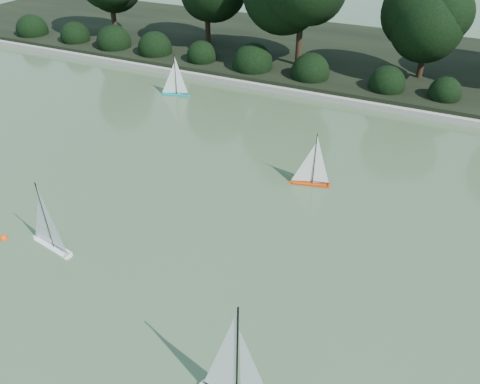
{
  "coord_description": "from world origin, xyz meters",
  "views": [
    {
      "loc": [
        1.91,
        -4.48,
        5.72
      ],
      "look_at": [
        -1.22,
        2.28,
        0.7
      ],
      "focal_mm": 35.0,
      "sensor_mm": 36.0,
      "label": 1
    }
  ],
  "objects_px": {
    "sailboat_orange": "(308,176)",
    "race_buoy": "(4,238)",
    "sailboat_white_a": "(47,236)",
    "sailboat_teal": "(173,89)"
  },
  "relations": [
    {
      "from": "race_buoy",
      "to": "sailboat_white_a",
      "type": "bearing_deg",
      "value": 12.47
    },
    {
      "from": "sailboat_teal",
      "to": "sailboat_orange",
      "type": "bearing_deg",
      "value": -30.18
    },
    {
      "from": "sailboat_teal",
      "to": "race_buoy",
      "type": "xyz_separation_m",
      "value": [
        0.79,
        -7.44,
        -0.22
      ]
    },
    {
      "from": "sailboat_orange",
      "to": "race_buoy",
      "type": "bearing_deg",
      "value": -137.57
    },
    {
      "from": "sailboat_white_a",
      "to": "race_buoy",
      "type": "relative_size",
      "value": 9.56
    },
    {
      "from": "sailboat_white_a",
      "to": "sailboat_orange",
      "type": "distance_m",
      "value": 5.5
    },
    {
      "from": "sailboat_orange",
      "to": "race_buoy",
      "type": "relative_size",
      "value": 8.37
    },
    {
      "from": "sailboat_white_a",
      "to": "sailboat_orange",
      "type": "xyz_separation_m",
      "value": [
        3.71,
        4.05,
        -0.03
      ]
    },
    {
      "from": "sailboat_orange",
      "to": "race_buoy",
      "type": "distance_m",
      "value": 6.32
    },
    {
      "from": "sailboat_orange",
      "to": "race_buoy",
      "type": "xyz_separation_m",
      "value": [
        -4.67,
        -4.27,
        -0.21
      ]
    }
  ]
}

